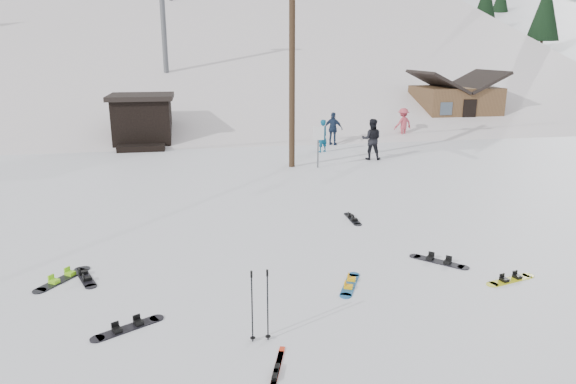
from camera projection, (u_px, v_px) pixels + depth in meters
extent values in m
plane|color=white|center=(327.00, 335.00, 9.45)|extent=(200.00, 200.00, 0.00)
cube|color=white|center=(216.00, 190.00, 64.79)|extent=(60.00, 85.24, 65.97)
cube|color=white|center=(513.00, 178.00, 66.37)|extent=(45.66, 93.98, 54.59)
cylinder|color=#3A2819|center=(292.00, 64.00, 21.86)|extent=(0.26, 0.26, 9.00)
cylinder|color=#595B60|center=(318.00, 148.00, 22.64)|extent=(0.07, 0.07, 1.80)
cube|color=white|center=(318.00, 133.00, 22.43)|extent=(0.50, 0.04, 0.60)
cube|color=black|center=(143.00, 122.00, 28.16)|extent=(3.00, 3.00, 2.50)
cube|color=black|center=(141.00, 97.00, 27.79)|extent=(3.40, 3.40, 0.25)
cube|color=black|center=(142.00, 148.00, 26.74)|extent=(2.40, 1.20, 0.30)
cylinder|color=#595B60|center=(163.00, 17.00, 35.26)|extent=(0.36, 0.36, 8.00)
cube|color=brown|center=(454.00, 107.00, 34.44)|extent=(5.00, 4.00, 2.70)
cube|color=black|center=(437.00, 82.00, 33.75)|extent=(2.69, 4.40, 1.43)
cube|color=black|center=(475.00, 81.00, 34.21)|extent=(2.69, 4.40, 1.43)
cube|color=black|center=(469.00, 115.00, 32.59)|extent=(0.90, 0.06, 1.90)
cube|color=#195EA2|center=(350.00, 285.00, 11.44)|extent=(0.73, 1.11, 0.02)
cylinder|color=#195EA2|center=(354.00, 275.00, 11.95)|extent=(0.26, 0.26, 0.02)
cylinder|color=#195EA2|center=(345.00, 296.00, 10.92)|extent=(0.26, 0.26, 0.02)
cube|color=#FFB00D|center=(351.00, 279.00, 11.61)|extent=(0.22, 0.20, 0.07)
cube|color=#FFB00D|center=(348.00, 287.00, 11.24)|extent=(0.22, 0.20, 0.07)
cube|color=red|center=(275.00, 377.00, 8.21)|extent=(0.53, 1.41, 0.02)
cube|color=black|center=(275.00, 375.00, 8.20)|extent=(0.15, 0.27, 0.07)
cube|color=red|center=(276.00, 371.00, 8.35)|extent=(0.53, 1.41, 0.02)
cube|color=black|center=(276.00, 369.00, 8.34)|extent=(0.15, 0.27, 0.07)
cylinder|color=black|center=(252.00, 308.00, 9.07)|extent=(0.03, 0.03, 1.33)
cylinder|color=black|center=(253.00, 338.00, 9.23)|extent=(0.10, 0.10, 0.01)
cylinder|color=black|center=(251.00, 274.00, 8.89)|extent=(0.04, 0.04, 0.12)
cylinder|color=black|center=(268.00, 306.00, 9.11)|extent=(0.03, 0.03, 1.33)
cylinder|color=black|center=(268.00, 336.00, 9.27)|extent=(0.10, 0.10, 0.01)
cylinder|color=black|center=(267.00, 273.00, 8.94)|extent=(0.04, 0.04, 0.12)
cube|color=black|center=(128.00, 328.00, 9.65)|extent=(1.15, 0.80, 0.02)
cylinder|color=black|center=(157.00, 318.00, 10.01)|extent=(0.27, 0.27, 0.02)
cylinder|color=black|center=(97.00, 339.00, 9.29)|extent=(0.27, 0.27, 0.02)
cube|color=black|center=(138.00, 322.00, 9.77)|extent=(0.22, 0.24, 0.08)
cube|color=black|center=(117.00, 330.00, 9.51)|extent=(0.22, 0.24, 0.08)
cube|color=black|center=(85.00, 277.00, 11.80)|extent=(0.67, 1.13, 0.02)
cylinder|color=black|center=(80.00, 269.00, 12.25)|extent=(0.26, 0.26, 0.02)
cylinder|color=black|center=(91.00, 286.00, 11.35)|extent=(0.26, 0.26, 0.02)
cube|color=black|center=(83.00, 272.00, 11.95)|extent=(0.22, 0.20, 0.07)
cube|color=black|center=(87.00, 279.00, 11.63)|extent=(0.22, 0.20, 0.07)
cube|color=black|center=(63.00, 279.00, 11.70)|extent=(0.96, 1.22, 0.03)
cylinder|color=black|center=(84.00, 269.00, 12.26)|extent=(0.29, 0.29, 0.03)
cylinder|color=black|center=(39.00, 291.00, 11.14)|extent=(0.29, 0.29, 0.03)
cube|color=#8DE91B|center=(70.00, 273.00, 11.89)|extent=(0.26, 0.25, 0.08)
cube|color=#8DE91B|center=(54.00, 281.00, 11.49)|extent=(0.26, 0.25, 0.08)
cube|color=black|center=(439.00, 262.00, 12.68)|extent=(1.06, 1.07, 0.03)
cylinder|color=black|center=(463.00, 268.00, 12.34)|extent=(0.28, 0.28, 0.03)
cylinder|color=black|center=(415.00, 256.00, 13.02)|extent=(0.28, 0.28, 0.03)
cube|color=black|center=(448.00, 262.00, 12.54)|extent=(0.25, 0.25, 0.08)
cube|color=black|center=(430.00, 258.00, 12.78)|extent=(0.25, 0.25, 0.08)
cube|color=yellow|center=(510.00, 280.00, 11.67)|extent=(1.14, 0.52, 0.02)
cylinder|color=yellow|center=(528.00, 276.00, 11.90)|extent=(0.26, 0.26, 0.02)
cylinder|color=yellow|center=(492.00, 284.00, 11.45)|extent=(0.26, 0.26, 0.02)
cube|color=black|center=(517.00, 276.00, 11.74)|extent=(0.18, 0.21, 0.07)
cube|color=black|center=(504.00, 280.00, 11.58)|extent=(0.18, 0.21, 0.07)
cube|color=black|center=(353.00, 219.00, 15.88)|extent=(0.25, 1.06, 0.02)
cylinder|color=black|center=(348.00, 214.00, 16.38)|extent=(0.24, 0.24, 0.02)
cylinder|color=black|center=(358.00, 225.00, 15.37)|extent=(0.24, 0.24, 0.02)
cube|color=black|center=(351.00, 216.00, 16.05)|extent=(0.17, 0.13, 0.07)
cube|color=black|center=(355.00, 220.00, 15.68)|extent=(0.17, 0.13, 0.07)
imported|color=navy|center=(322.00, 136.00, 26.13)|extent=(0.72, 0.64, 1.67)
imported|color=black|center=(372.00, 139.00, 24.34)|extent=(1.13, 0.99, 1.94)
imported|color=#BF4351|center=(403.00, 124.00, 30.03)|extent=(1.31, 0.98, 1.80)
imported|color=#1C2B46|center=(333.00, 129.00, 28.07)|extent=(1.12, 0.93, 1.80)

